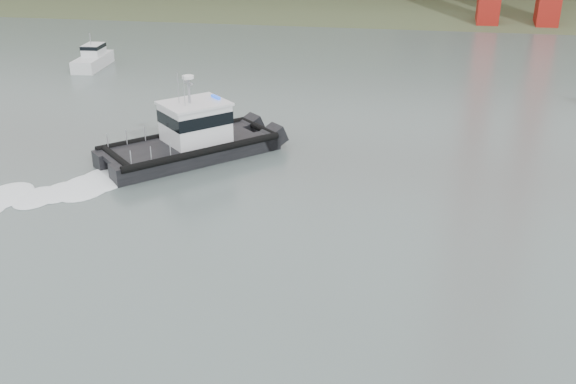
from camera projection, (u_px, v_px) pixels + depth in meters
name	position (u px, v px, depth m)	size (l,w,h in m)	color
ground	(213.00, 308.00, 27.35)	(400.00, 400.00, 0.00)	#4F5E5B
patrol_boat	(191.00, 137.00, 43.42)	(11.57, 11.70, 5.86)	black
motorboat	(93.00, 59.00, 68.46)	(2.94, 7.03, 3.76)	silver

